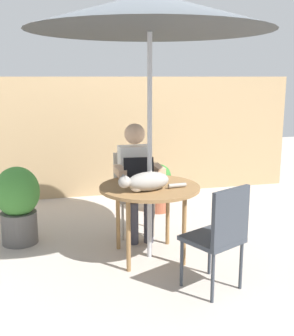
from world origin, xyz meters
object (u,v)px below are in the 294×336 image
chair_empty (221,231)px  laptop (139,174)px  patio_table (150,193)px  chair_occupied (133,186)px  person_seated (136,174)px  potted_plant_near_fence (158,186)px  potted_plant_by_chair (18,202)px  cat (146,182)px  patio_umbrella (150,13)px

chair_empty → laptop: bearing=112.0°
patio_table → laptop: bearing=99.7°
chair_occupied → person_seated: size_ratio=0.72×
chair_empty → laptop: 1.14m
patio_table → potted_plant_near_fence: bearing=70.9°
patio_table → potted_plant_by_chair: size_ratio=1.16×
chair_occupied → person_seated: 0.23m
chair_occupied → potted_plant_near_fence: bearing=52.3°
chair_occupied → laptop: laptop is taller
cat → potted_plant_near_fence: size_ratio=1.05×
chair_occupied → cat: size_ratio=1.35×
patio_table → patio_umbrella: bearing=0.0°
laptop → potted_plant_by_chair: (-1.19, 0.43, -0.33)m
patio_table → cat: bearing=-116.1°
patio_umbrella → potted_plant_by_chair: bearing=151.5°
potted_plant_near_fence → cat: bearing=-109.8°
chair_empty → cat: 0.82m
patio_umbrella → chair_empty: bearing=-64.6°
chair_occupied → patio_table: bearing=-90.0°
chair_occupied → chair_empty: size_ratio=1.00×
patio_umbrella → chair_empty: 1.93m
chair_empty → chair_occupied: bearing=103.8°
chair_occupied → potted_plant_near_fence: size_ratio=1.42×
chair_empty → person_seated: size_ratio=0.72×
chair_empty → potted_plant_by_chair: size_ratio=1.09×
chair_empty → potted_plant_by_chair: bearing=137.8°
cat → potted_plant_by_chair: 1.46m
chair_empty → potted_plant_near_fence: (0.09, 2.12, -0.18)m
patio_umbrella → potted_plant_by_chair: 2.28m
patio_table → cat: cat is taller
patio_umbrella → potted_plant_near_fence: size_ratio=3.88×
chair_empty → laptop: size_ratio=2.72×
patio_umbrella → chair_empty: size_ratio=2.73×
cat → potted_plant_by_chair: (-1.15, 0.83, -0.35)m
patio_table → potted_plant_near_fence: 1.44m
chair_occupied → cat: (-0.08, -0.89, 0.27)m
patio_table → laptop: laptop is taller
laptop → cat: bearing=-95.3°
patio_umbrella → chair_empty: patio_umbrella is taller
laptop → cat: (-0.04, -0.40, 0.02)m
potted_plant_near_fence → person_seated: bearing=-121.4°
patio_umbrella → person_seated: (0.00, 0.58, -1.55)m
patio_umbrella → chair_occupied: patio_umbrella is taller
chair_occupied → potted_plant_by_chair: (-1.23, -0.07, -0.08)m
person_seated → potted_plant_by_chair: size_ratio=1.50×
person_seated → patio_umbrella: bearing=-90.0°
person_seated → potted_plant_by_chair: 1.26m
patio_table → person_seated: (0.00, 0.58, 0.04)m
potted_plant_near_fence → potted_plant_by_chair: 1.82m
chair_occupied → laptop: 0.56m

